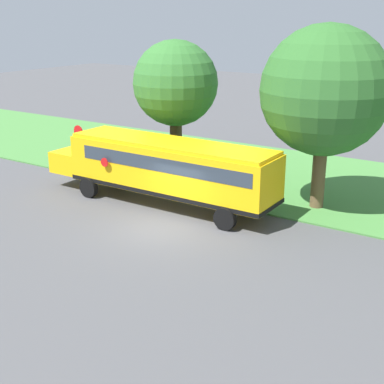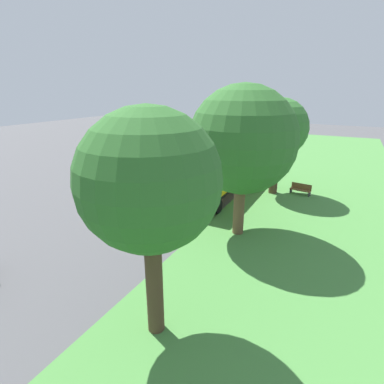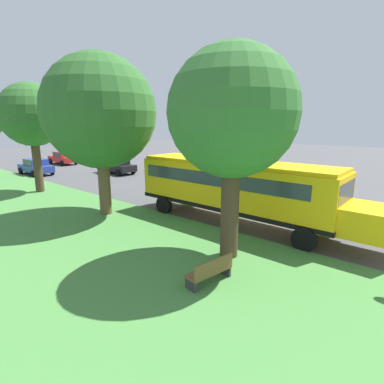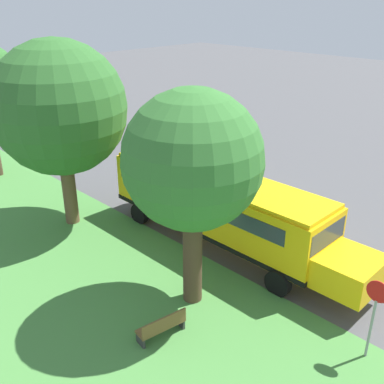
{
  "view_description": "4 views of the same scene",
  "coord_description": "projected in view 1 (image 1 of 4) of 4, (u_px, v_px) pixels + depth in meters",
  "views": [
    {
      "loc": [
        17.1,
        12.8,
        8.74
      ],
      "look_at": [
        -1.03,
        0.97,
        1.55
      ],
      "focal_mm": 50.0,
      "sensor_mm": 36.0,
      "label": 1
    },
    {
      "loc": [
        -11.14,
        20.11,
        8.13
      ],
      "look_at": [
        -2.28,
        3.07,
        1.51
      ],
      "focal_mm": 28.0,
      "sensor_mm": 36.0,
      "label": 2
    },
    {
      "loc": [
        -15.21,
        -9.3,
        4.93
      ],
      "look_at": [
        -2.83,
        1.26,
        1.23
      ],
      "focal_mm": 28.0,
      "sensor_mm": 36.0,
      "label": 3
    },
    {
      "loc": [
        -15.6,
        -12.79,
        10.05
      ],
      "look_at": [
        -2.14,
        0.67,
        1.6
      ],
      "focal_mm": 42.0,
      "sensor_mm": 36.0,
      "label": 4
    }
  ],
  "objects": [
    {
      "name": "stop_sign",
      "position": [
        79.0,
        142.0,
        30.85
      ],
      "size": [
        0.08,
        0.68,
        2.74
      ],
      "color": "gray",
      "rests_on": "ground"
    },
    {
      "name": "oak_tree_beside_bus",
      "position": [
        178.0,
        85.0,
        28.18
      ],
      "size": [
        4.51,
        4.51,
        7.58
      ],
      "color": "#4C3826",
      "rests_on": "ground"
    },
    {
      "name": "school_bus",
      "position": [
        166.0,
        166.0,
        25.32
      ],
      "size": [
        2.85,
        12.42,
        3.16
      ],
      "color": "yellow",
      "rests_on": "ground"
    },
    {
      "name": "grass_verge",
      "position": [
        263.0,
        173.0,
        30.92
      ],
      "size": [
        12.0,
        80.0,
        0.08
      ],
      "primitive_type": "cube",
      "color": "#47843D",
      "rests_on": "ground"
    },
    {
      "name": "oak_tree_roadside_mid",
      "position": [
        328.0,
        92.0,
        23.66
      ],
      "size": [
        5.84,
        5.84,
        8.47
      ],
      "color": "brown",
      "rests_on": "ground"
    },
    {
      "name": "park_bench",
      "position": [
        186.0,
        162.0,
        31.68
      ],
      "size": [
        1.66,
        0.75,
        0.92
      ],
      "color": "brown",
      "rests_on": "ground"
    },
    {
      "name": "ground_plane",
      "position": [
        160.0,
        229.0,
        22.99
      ],
      "size": [
        120.0,
        120.0,
        0.0
      ],
      "primitive_type": "plane",
      "color": "#4C4C4F"
    }
  ]
}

